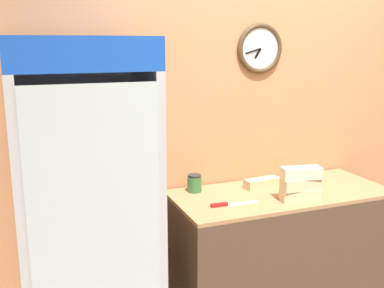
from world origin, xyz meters
name	(u,v)px	position (x,y,z in m)	size (l,w,h in m)	color
wall_back	(257,117)	(0.00, 1.27, 1.35)	(5.20, 0.09, 2.70)	tan
prep_counter	(279,249)	(0.00, 0.88, 0.44)	(1.54, 0.67, 0.88)	#4C3828
beverage_cooler	(86,187)	(-1.34, 0.94, 1.06)	(0.79, 0.65, 1.94)	#B2B7BC
sandwich_stack_bottom	(300,195)	(0.02, 0.69, 0.92)	(0.27, 0.14, 0.08)	beige
sandwich_stack_middle	(301,184)	(0.02, 0.69, 1.00)	(0.27, 0.12, 0.08)	beige
sandwich_stack_top	(301,173)	(0.02, 0.69, 1.07)	(0.27, 0.15, 0.08)	beige
sandwich_flat_left	(300,179)	(0.23, 0.99, 0.92)	(0.25, 0.15, 0.07)	beige
sandwich_flat_right	(262,183)	(-0.08, 1.02, 0.92)	(0.27, 0.12, 0.07)	tan
chefs_knife	(228,204)	(-0.47, 0.77, 0.89)	(0.33, 0.05, 0.02)	silver
condiment_jar	(195,183)	(-0.57, 1.11, 0.94)	(0.10, 0.10, 0.12)	#336B38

